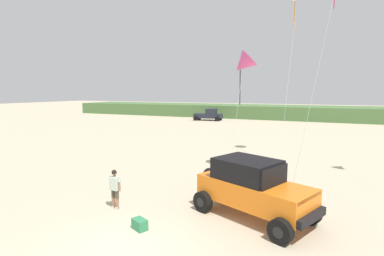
# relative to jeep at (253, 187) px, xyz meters

# --- Properties ---
(ground_plane) EXTENTS (220.00, 220.00, 0.00)m
(ground_plane) POSITION_rel_jeep_xyz_m (-3.09, -4.07, -1.20)
(ground_plane) COLOR #C1B293
(dune_ridge) EXTENTS (90.00, 9.71, 2.26)m
(dune_ridge) POSITION_rel_jeep_xyz_m (-1.77, 44.22, -0.07)
(dune_ridge) COLOR #4C703D
(dune_ridge) RESTS_ON ground_plane
(jeep) EXTENTS (5.00, 3.87, 2.26)m
(jeep) POSITION_rel_jeep_xyz_m (0.00, 0.00, 0.00)
(jeep) COLOR orange
(jeep) RESTS_ON ground_plane
(person_watching) EXTENTS (0.62, 0.34, 1.67)m
(person_watching) POSITION_rel_jeep_xyz_m (-5.40, -1.49, -0.26)
(person_watching) COLOR #8C664C
(person_watching) RESTS_ON ground_plane
(cooler_box) EXTENTS (0.66, 0.56, 0.38)m
(cooler_box) POSITION_rel_jeep_xyz_m (-3.41, -2.66, -1.01)
(cooler_box) COLOR #2D7F51
(cooler_box) RESTS_ON ground_plane
(distant_pickup) EXTENTS (4.76, 2.77, 1.98)m
(distant_pickup) POSITION_rel_jeep_xyz_m (-15.05, 35.25, -0.26)
(distant_pickup) COLOR #1E232D
(distant_pickup) RESTS_ON ground_plane
(kite_red_delta) EXTENTS (1.89, 2.47, 7.26)m
(kite_red_delta) POSITION_rel_jeep_xyz_m (-1.93, 5.72, 5.20)
(kite_red_delta) COLOR #E04C93
(kite_red_delta) RESTS_ON ground_plane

